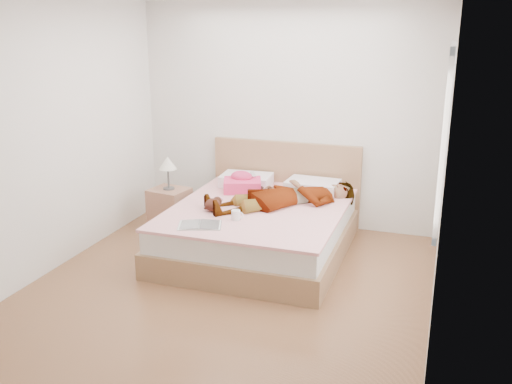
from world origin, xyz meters
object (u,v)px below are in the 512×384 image
(bed, at_px, (262,225))
(coffee_mug, at_px, (236,215))
(woman, at_px, (285,192))
(phone, at_px, (253,174))
(plush_toy, at_px, (213,204))
(nightstand, at_px, (170,206))
(towel, at_px, (242,183))
(magazine, at_px, (200,225))

(bed, distance_m, coffee_mug, 0.62)
(woman, relative_size, phone, 18.85)
(plush_toy, height_order, nightstand, nightstand)
(woman, distance_m, plush_toy, 0.79)
(coffee_mug, height_order, plush_toy, plush_toy)
(coffee_mug, distance_m, plush_toy, 0.38)
(woman, xyz_separation_m, towel, (-0.59, 0.28, -0.03))
(woman, height_order, phone, woman)
(bed, height_order, nightstand, bed)
(bed, distance_m, towel, 0.64)
(woman, height_order, magazine, woman)
(phone, distance_m, coffee_mug, 1.10)
(nightstand, bearing_deg, plush_toy, -34.76)
(phone, height_order, bed, bed)
(magazine, height_order, plush_toy, plush_toy)
(bed, height_order, towel, bed)
(plush_toy, bearing_deg, bed, 40.74)
(woman, distance_m, nightstand, 1.46)
(towel, bearing_deg, phone, 54.60)
(phone, xyz_separation_m, plush_toy, (-0.12, -0.88, -0.10))
(towel, bearing_deg, coffee_mug, -73.29)
(woman, distance_m, magazine, 1.11)
(towel, xyz_separation_m, coffee_mug, (0.29, -0.95, -0.04))
(phone, xyz_separation_m, coffee_mug, (0.20, -1.08, -0.12))
(bed, xyz_separation_m, towel, (-0.37, 0.41, 0.32))
(phone, distance_m, nightstand, 1.05)
(magazine, distance_m, coffee_mug, 0.38)
(phone, relative_size, towel, 0.18)
(bed, relative_size, coffee_mug, 16.72)
(phone, bearing_deg, bed, -102.33)
(woman, height_order, nightstand, nightstand)
(phone, height_order, magazine, phone)
(phone, height_order, towel, towel)
(magazine, bearing_deg, nightstand, 129.85)
(plush_toy, bearing_deg, woman, 37.73)
(woman, distance_m, bed, 0.44)
(woman, bearing_deg, phone, -168.70)
(towel, distance_m, coffee_mug, 1.00)
(bed, bearing_deg, plush_toy, -139.26)
(towel, height_order, magazine, towel)
(woman, bearing_deg, nightstand, -132.77)
(towel, bearing_deg, woman, -25.06)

